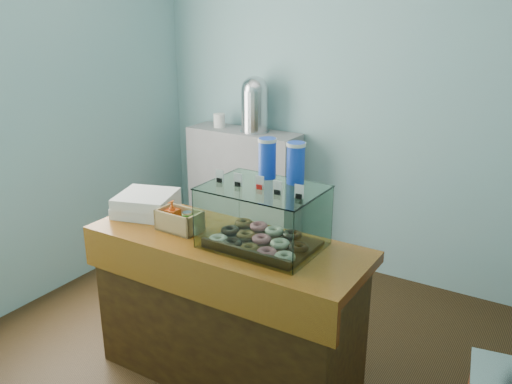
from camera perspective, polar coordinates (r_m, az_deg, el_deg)
The scene contains 8 objects.
ground at distance 3.63m, azimuth -0.59°, elevation -16.61°, with size 3.50×3.50×0.00m, color black.
room_shell at distance 2.97m, azimuth -0.19°, elevation 11.10°, with size 3.54×3.04×2.82m.
counter at distance 3.20m, azimuth -3.10°, elevation -12.19°, with size 1.60×0.60×0.90m.
back_shelf at distance 4.81m, azimuth -1.29°, elevation 0.08°, with size 1.00×0.32×1.10m, color gray.
display_case at distance 2.87m, azimuth 1.08°, elevation -2.25°, with size 0.61×0.45×0.55m.
condiment_crate at distance 3.11m, azimuth -8.14°, elevation -2.94°, with size 0.25×0.16×0.17m.
pastry_boxes at distance 3.39m, azimuth -11.49°, elevation -1.19°, with size 0.42×0.42×0.13m.
coffee_urn at distance 4.55m, azimuth -0.12°, elevation 9.35°, with size 0.25×0.25×0.47m.
Camera 1 is at (1.58, -2.49, 2.12)m, focal length 38.00 mm.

